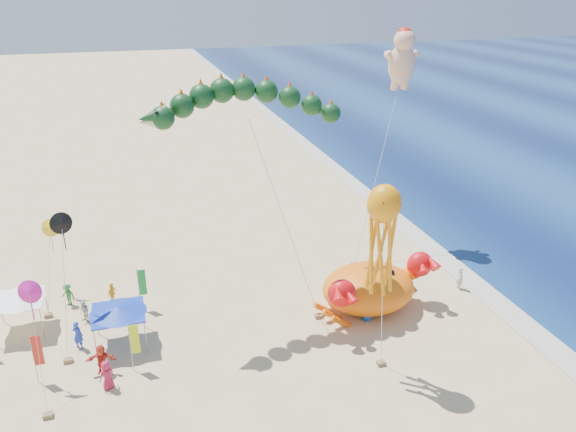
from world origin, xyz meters
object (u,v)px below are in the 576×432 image
object	(u,v)px
dragon_kite	(245,110)
canopy_blue	(118,310)
crab_inflatable	(369,287)
octopus_kite	(382,231)
cherub_kite	(402,58)
canopy_white	(17,297)

from	to	relation	value
dragon_kite	canopy_blue	size ratio (longest dim) A/B	4.43
crab_inflatable	octopus_kite	distance (m)	9.55
cherub_kite	octopus_kite	bearing A→B (deg)	-118.98
dragon_kite	octopus_kite	size ratio (longest dim) A/B	1.34
canopy_white	crab_inflatable	bearing A→B (deg)	-10.21
dragon_kite	canopy_white	distance (m)	18.65
dragon_kite	canopy_blue	distance (m)	14.36
cherub_kite	dragon_kite	bearing A→B (deg)	-150.52
canopy_blue	canopy_white	xyz separation A→B (m)	(-6.08, 3.35, -0.00)
crab_inflatable	dragon_kite	size ratio (longest dim) A/B	0.57
cherub_kite	octopus_kite	xyz separation A→B (m)	(-9.19, -16.59, -6.52)
canopy_blue	canopy_white	bearing A→B (deg)	151.14
cherub_kite	octopus_kite	distance (m)	20.06
cherub_kite	crab_inflatable	bearing A→B (deg)	-122.61
cherub_kite	canopy_white	size ratio (longest dim) A/B	5.24
crab_inflatable	canopy_white	xyz separation A→B (m)	(-22.43, 4.04, 0.76)
crab_inflatable	canopy_blue	bearing A→B (deg)	177.58
cherub_kite	octopus_kite	world-z (taller)	cherub_kite
cherub_kite	canopy_blue	size ratio (longest dim) A/B	5.14
dragon_kite	canopy_blue	bearing A→B (deg)	-168.54
crab_inflatable	cherub_kite	xyz separation A→B (m)	(6.81, 10.64, 13.60)
octopus_kite	canopy_white	xyz separation A→B (m)	(-20.05, 9.99, -6.32)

